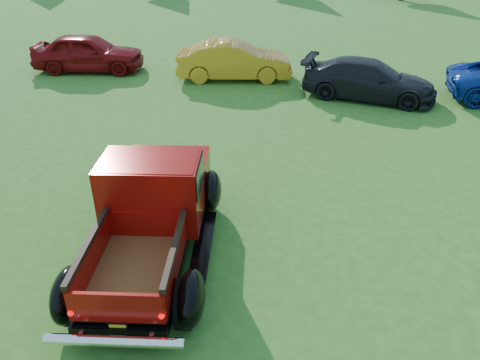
{
  "coord_description": "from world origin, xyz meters",
  "views": [
    {
      "loc": [
        1.47,
        -7.48,
        5.4
      ],
      "look_at": [
        -0.04,
        0.2,
        0.96
      ],
      "focal_mm": 35.0,
      "sensor_mm": 36.0,
      "label": 1
    }
  ],
  "objects_px": {
    "show_car_yellow": "(234,61)",
    "show_car_grey": "(369,80)",
    "pickup_truck": "(154,206)",
    "show_car_red": "(88,52)"
  },
  "relations": [
    {
      "from": "pickup_truck",
      "to": "show_car_yellow",
      "type": "distance_m",
      "value": 10.3
    },
    {
      "from": "pickup_truck",
      "to": "show_car_red",
      "type": "bearing_deg",
      "value": 113.75
    },
    {
      "from": "show_car_yellow",
      "to": "show_car_grey",
      "type": "bearing_deg",
      "value": -115.2
    },
    {
      "from": "show_car_yellow",
      "to": "show_car_grey",
      "type": "relative_size",
      "value": 0.96
    },
    {
      "from": "pickup_truck",
      "to": "show_car_yellow",
      "type": "xyz_separation_m",
      "value": [
        -0.66,
        10.28,
        -0.15
      ]
    },
    {
      "from": "show_car_grey",
      "to": "pickup_truck",
      "type": "bearing_deg",
      "value": 165.77
    },
    {
      "from": "show_car_red",
      "to": "show_car_grey",
      "type": "relative_size",
      "value": 0.97
    },
    {
      "from": "show_car_yellow",
      "to": "show_car_grey",
      "type": "height_order",
      "value": "show_car_yellow"
    },
    {
      "from": "show_car_grey",
      "to": "show_car_yellow",
      "type": "bearing_deg",
      "value": 86.32
    },
    {
      "from": "show_car_red",
      "to": "show_car_yellow",
      "type": "height_order",
      "value": "show_car_red"
    }
  ]
}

